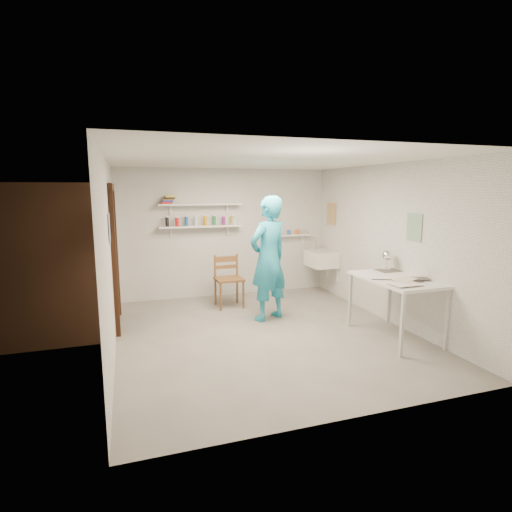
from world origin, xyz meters
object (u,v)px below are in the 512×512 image
object	(u,v)px
wooden_chair	(229,279)
desk_lamp	(387,255)
belfast_sink	(322,259)
man	(268,259)
work_table	(395,308)
wall_clock	(270,236)

from	to	relation	value
wooden_chair	desk_lamp	world-z (taller)	desk_lamp
belfast_sink	wooden_chair	size ratio (longest dim) A/B	0.61
man	desk_lamp	distance (m)	1.77
man	wooden_chair	xyz separation A→B (m)	(-0.42, 0.84, -0.47)
work_table	desk_lamp	xyz separation A→B (m)	(0.21, 0.50, 0.64)
man	wall_clock	distance (m)	0.39
man	wooden_chair	bearing A→B (deg)	-87.23
wall_clock	wooden_chair	bearing A→B (deg)	104.83
man	work_table	distance (m)	1.96
belfast_sink	wall_clock	xyz separation A→B (m)	(-1.40, -0.91, 0.58)
belfast_sink	man	distance (m)	1.87
man	belfast_sink	bearing A→B (deg)	-167.18
belfast_sink	man	world-z (taller)	man
belfast_sink	work_table	size ratio (longest dim) A/B	0.48
wooden_chair	desk_lamp	bearing A→B (deg)	-40.07
man	wall_clock	xyz separation A→B (m)	(0.09, 0.20, 0.32)
wooden_chair	work_table	xyz separation A→B (m)	(1.79, -2.12, -0.07)
wall_clock	work_table	size ratio (longest dim) A/B	0.28
wooden_chair	desk_lamp	size ratio (longest dim) A/B	6.24
man	wooden_chair	size ratio (longest dim) A/B	1.96
belfast_sink	man	bearing A→B (deg)	-143.31
wall_clock	desk_lamp	xyz separation A→B (m)	(1.49, -0.98, -0.23)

